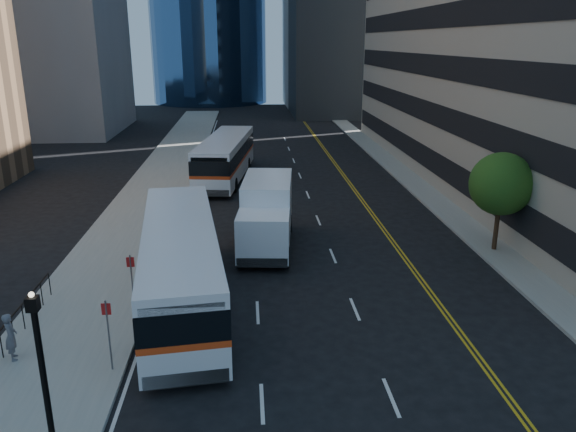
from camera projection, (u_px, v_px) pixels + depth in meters
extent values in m
plane|color=black|center=(352.00, 334.00, 21.14)|extent=(160.00, 160.00, 0.00)
cube|color=gray|center=(162.00, 180.00, 44.17)|extent=(5.00, 90.00, 0.15)
cube|color=gray|center=(405.00, 176.00, 45.55)|extent=(2.00, 90.00, 0.15)
cylinder|color=#332114|center=(496.00, 229.00, 29.02)|extent=(0.24, 0.24, 2.20)
sphere|color=#1C4012|center=(501.00, 184.00, 28.30)|extent=(3.20, 3.20, 3.20)
cylinder|color=black|center=(45.00, 386.00, 14.12)|extent=(0.16, 0.16, 4.20)
cube|color=black|center=(33.00, 304.00, 13.44)|extent=(0.28, 0.28, 0.36)
cube|color=white|center=(182.00, 282.00, 23.26)|extent=(4.42, 13.38, 1.20)
cube|color=#E84315|center=(181.00, 266.00, 23.05)|extent=(4.44, 13.40, 0.24)
cube|color=black|center=(180.00, 253.00, 22.87)|extent=(4.44, 13.40, 0.99)
cube|color=white|center=(179.00, 234.00, 22.63)|extent=(4.42, 13.38, 0.55)
cylinder|color=black|center=(147.00, 342.00, 19.46)|extent=(0.46, 1.13, 1.09)
cylinder|color=black|center=(222.00, 335.00, 19.95)|extent=(0.46, 1.13, 1.09)
cylinder|color=black|center=(153.00, 263.00, 26.43)|extent=(0.46, 1.13, 1.09)
cylinder|color=black|center=(209.00, 259.00, 26.91)|extent=(0.46, 1.13, 1.09)
cube|color=white|center=(226.00, 168.00, 44.37)|extent=(4.52, 13.16, 1.18)
cube|color=red|center=(226.00, 159.00, 44.16)|extent=(4.55, 13.18, 0.24)
cube|color=black|center=(225.00, 151.00, 43.99)|extent=(4.55, 13.18, 0.97)
cube|color=white|center=(225.00, 141.00, 43.75)|extent=(4.52, 13.16, 0.54)
cylinder|color=black|center=(200.00, 184.00, 40.89)|extent=(0.47, 1.11, 1.08)
cylinder|color=black|center=(235.00, 185.00, 40.74)|extent=(0.47, 1.11, 1.08)
cylinder|color=black|center=(218.00, 164.00, 47.85)|extent=(0.47, 1.11, 1.08)
cylinder|color=black|center=(248.00, 164.00, 47.70)|extent=(0.47, 1.11, 1.08)
cube|color=white|center=(263.00, 236.00, 27.16)|extent=(2.73, 2.54, 2.20)
cube|color=black|center=(262.00, 234.00, 26.09)|extent=(2.31, 0.29, 1.15)
cube|color=white|center=(268.00, 203.00, 30.48)|extent=(3.00, 5.26, 2.73)
cube|color=black|center=(267.00, 237.00, 29.85)|extent=(2.59, 7.08, 0.26)
cylinder|color=black|center=(240.00, 257.00, 27.29)|extent=(0.39, 1.03, 1.01)
cylinder|color=black|center=(287.00, 257.00, 27.24)|extent=(0.39, 1.03, 1.01)
cylinder|color=black|center=(250.00, 223.00, 32.30)|extent=(0.39, 1.03, 1.01)
cylinder|color=black|center=(289.00, 224.00, 32.24)|extent=(0.39, 1.03, 1.01)
imported|color=#5A5A61|center=(11.00, 337.00, 18.96)|extent=(0.62, 0.73, 1.69)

